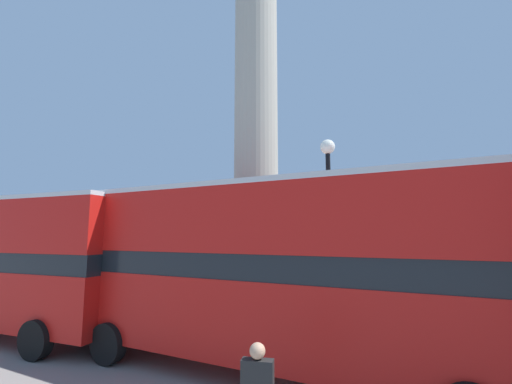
{
  "coord_description": "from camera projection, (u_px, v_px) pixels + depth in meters",
  "views": [
    {
      "loc": [
        5.45,
        -12.97,
        3.16
      ],
      "look_at": [
        0.0,
        0.0,
        4.95
      ],
      "focal_mm": 24.0,
      "sensor_mm": 36.0,
      "label": 1
    }
  ],
  "objects": [
    {
      "name": "street_lamp",
      "position": [
        330.0,
        224.0,
        10.01
      ],
      "size": [
        0.44,
        0.44,
        6.03
      ],
      "color": "black",
      "rests_on": "ground_plane"
    },
    {
      "name": "ground_plane",
      "position": [
        256.0,
        316.0,
        13.56
      ],
      "size": [
        200.0,
        200.0,
        0.0
      ],
      "primitive_type": "plane",
      "color": "gray"
    },
    {
      "name": "bus_b",
      "position": [
        269.0,
        267.0,
        8.05
      ],
      "size": [
        11.17,
        3.32,
        4.38
      ],
      "rotation": [
        0.0,
        0.0,
        -0.07
      ],
      "color": "red",
      "rests_on": "ground_plane"
    },
    {
      "name": "monument_column",
      "position": [
        256.0,
        142.0,
        14.45
      ],
      "size": [
        4.7,
        4.7,
        18.81
      ],
      "color": "#A39E8E",
      "rests_on": "ground_plane"
    },
    {
      "name": "bus_c",
      "position": [
        1.0,
        259.0,
        11.51
      ],
      "size": [
        10.49,
        3.0,
        4.32
      ],
      "rotation": [
        0.0,
        0.0,
        0.02
      ],
      "color": "red",
      "rests_on": "ground_plane"
    }
  ]
}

